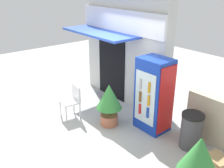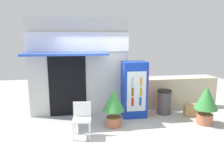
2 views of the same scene
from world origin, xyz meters
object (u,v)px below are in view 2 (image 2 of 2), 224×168
drink_cooler (134,89)px  cardboard_box (191,110)px  potted_plant_curbside (206,102)px  trash_bin (164,102)px  potted_plant_near_shop (114,104)px  plastic_chair (82,117)px

drink_cooler → cardboard_box: bearing=-7.9°
potted_plant_curbside → drink_cooler: bearing=152.1°
trash_bin → cardboard_box: trash_bin is taller
potted_plant_near_shop → trash_bin: (1.80, 0.76, -0.25)m
potted_plant_near_shop → potted_plant_curbside: bearing=-6.2°
drink_cooler → potted_plant_curbside: (1.84, -0.98, -0.20)m
drink_cooler → potted_plant_near_shop: bearing=-138.3°
plastic_chair → cardboard_box: (3.48, 0.93, -0.33)m
drink_cooler → potted_plant_near_shop: 1.06m
potted_plant_curbside → cardboard_box: size_ratio=2.70×
drink_cooler → plastic_chair: size_ratio=2.02×
drink_cooler → potted_plant_curbside: bearing=-27.9°
potted_plant_curbside → trash_bin: size_ratio=1.39×
drink_cooler → potted_plant_curbside: size_ratio=1.57×
plastic_chair → potted_plant_near_shop: size_ratio=0.81×
potted_plant_curbside → trash_bin: 1.35m
potted_plant_near_shop → trash_bin: 1.97m
potted_plant_near_shop → trash_bin: potted_plant_near_shop is taller
plastic_chair → potted_plant_curbside: potted_plant_curbside is taller
potted_plant_curbside → trash_bin: potted_plant_curbside is taller
drink_cooler → plastic_chair: 2.07m
potted_plant_near_shop → cardboard_box: potted_plant_near_shop is taller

